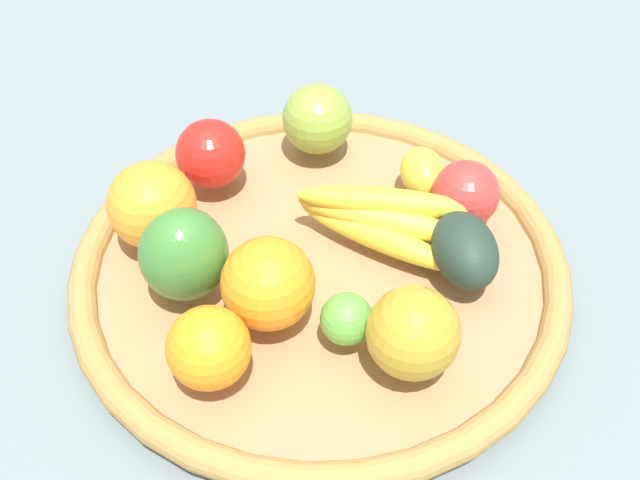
{
  "coord_description": "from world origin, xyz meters",
  "views": [
    {
      "loc": [
        0.5,
        0.13,
        0.58
      ],
      "look_at": [
        0.0,
        0.0,
        0.06
      ],
      "focal_mm": 44.77,
      "sensor_mm": 36.0,
      "label": 1
    }
  ],
  "objects_px": {
    "lemon_0": "(423,172)",
    "orange_2": "(209,348)",
    "lime_0": "(347,319)",
    "apple_0": "(413,333)",
    "apple_3": "(317,119)",
    "orange_0": "(268,284)",
    "apple_2": "(210,154)",
    "banana_bunch": "(381,219)",
    "bell_pepper": "(184,255)",
    "avocado": "(465,250)",
    "orange_1": "(152,205)",
    "apple_1": "(465,194)"
  },
  "relations": [
    {
      "from": "orange_0",
      "to": "apple_3",
      "type": "bearing_deg",
      "value": -175.65
    },
    {
      "from": "orange_1",
      "to": "apple_1",
      "type": "relative_size",
      "value": 1.27
    },
    {
      "from": "orange_1",
      "to": "bell_pepper",
      "type": "bearing_deg",
      "value": 44.09
    },
    {
      "from": "banana_bunch",
      "to": "orange_1",
      "type": "distance_m",
      "value": 0.21
    },
    {
      "from": "apple_0",
      "to": "orange_2",
      "type": "relative_size",
      "value": 1.12
    },
    {
      "from": "lime_0",
      "to": "apple_0",
      "type": "bearing_deg",
      "value": 76.88
    },
    {
      "from": "bell_pepper",
      "to": "avocado",
      "type": "relative_size",
      "value": 1.08
    },
    {
      "from": "orange_2",
      "to": "apple_3",
      "type": "bearing_deg",
      "value": 178.25
    },
    {
      "from": "avocado",
      "to": "orange_1",
      "type": "bearing_deg",
      "value": -84.64
    },
    {
      "from": "banana_bunch",
      "to": "apple_0",
      "type": "xyz_separation_m",
      "value": [
        0.14,
        0.05,
        0.01
      ]
    },
    {
      "from": "bell_pepper",
      "to": "lemon_0",
      "type": "relative_size",
      "value": 1.49
    },
    {
      "from": "apple_0",
      "to": "apple_1",
      "type": "xyz_separation_m",
      "value": [
        -0.18,
        0.02,
        -0.01
      ]
    },
    {
      "from": "lemon_0",
      "to": "orange_1",
      "type": "xyz_separation_m",
      "value": [
        0.13,
        -0.23,
        0.02
      ]
    },
    {
      "from": "apple_2",
      "to": "apple_0",
      "type": "bearing_deg",
      "value": 53.17
    },
    {
      "from": "avocado",
      "to": "lime_0",
      "type": "bearing_deg",
      "value": -40.97
    },
    {
      "from": "orange_0",
      "to": "apple_2",
      "type": "bearing_deg",
      "value": -145.32
    },
    {
      "from": "apple_2",
      "to": "bell_pepper",
      "type": "distance_m",
      "value": 0.15
    },
    {
      "from": "bell_pepper",
      "to": "apple_1",
      "type": "xyz_separation_m",
      "value": [
        -0.15,
        0.23,
        -0.01
      ]
    },
    {
      "from": "apple_2",
      "to": "avocado",
      "type": "relative_size",
      "value": 0.84
    },
    {
      "from": "lemon_0",
      "to": "apple_1",
      "type": "bearing_deg",
      "value": 53.45
    },
    {
      "from": "bell_pepper",
      "to": "apple_1",
      "type": "bearing_deg",
      "value": 0.52
    },
    {
      "from": "bell_pepper",
      "to": "apple_3",
      "type": "distance_m",
      "value": 0.24
    },
    {
      "from": "lime_0",
      "to": "orange_0",
      "type": "height_order",
      "value": "orange_0"
    },
    {
      "from": "bell_pepper",
      "to": "avocado",
      "type": "height_order",
      "value": "bell_pepper"
    },
    {
      "from": "banana_bunch",
      "to": "apple_3",
      "type": "distance_m",
      "value": 0.15
    },
    {
      "from": "lemon_0",
      "to": "orange_2",
      "type": "relative_size",
      "value": 0.88
    },
    {
      "from": "lime_0",
      "to": "orange_2",
      "type": "xyz_separation_m",
      "value": [
        0.07,
        -0.1,
        0.01
      ]
    },
    {
      "from": "orange_2",
      "to": "apple_3",
      "type": "xyz_separation_m",
      "value": [
        -0.31,
        0.01,
        0.0
      ]
    },
    {
      "from": "orange_0",
      "to": "apple_1",
      "type": "xyz_separation_m",
      "value": [
        -0.16,
        0.15,
        -0.01
      ]
    },
    {
      "from": "apple_2",
      "to": "lime_0",
      "type": "relative_size",
      "value": 1.55
    },
    {
      "from": "orange_2",
      "to": "lime_0",
      "type": "bearing_deg",
      "value": 123.73
    },
    {
      "from": "orange_2",
      "to": "apple_1",
      "type": "distance_m",
      "value": 0.29
    },
    {
      "from": "orange_0",
      "to": "orange_2",
      "type": "xyz_separation_m",
      "value": [
        0.07,
        -0.03,
        -0.01
      ]
    },
    {
      "from": "apple_0",
      "to": "avocado",
      "type": "height_order",
      "value": "apple_0"
    },
    {
      "from": "orange_0",
      "to": "apple_1",
      "type": "height_order",
      "value": "orange_0"
    },
    {
      "from": "lime_0",
      "to": "apple_0",
      "type": "xyz_separation_m",
      "value": [
        0.01,
        0.06,
        0.02
      ]
    },
    {
      "from": "lime_0",
      "to": "apple_0",
      "type": "height_order",
      "value": "apple_0"
    },
    {
      "from": "banana_bunch",
      "to": "apple_2",
      "type": "bearing_deg",
      "value": -102.37
    },
    {
      "from": "orange_2",
      "to": "apple_1",
      "type": "bearing_deg",
      "value": 143.3
    },
    {
      "from": "orange_2",
      "to": "bell_pepper",
      "type": "bearing_deg",
      "value": -147.93
    },
    {
      "from": "apple_0",
      "to": "apple_3",
      "type": "relative_size",
      "value": 1.04
    },
    {
      "from": "orange_1",
      "to": "apple_3",
      "type": "xyz_separation_m",
      "value": [
        -0.17,
        0.11,
        -0.0
      ]
    },
    {
      "from": "apple_2",
      "to": "orange_1",
      "type": "distance_m",
      "value": 0.09
    },
    {
      "from": "apple_3",
      "to": "apple_2",
      "type": "bearing_deg",
      "value": -48.4
    },
    {
      "from": "lemon_0",
      "to": "apple_3",
      "type": "relative_size",
      "value": 0.81
    },
    {
      "from": "apple_3",
      "to": "apple_0",
      "type": "bearing_deg",
      "value": 29.52
    },
    {
      "from": "apple_2",
      "to": "orange_0",
      "type": "xyz_separation_m",
      "value": [
        0.16,
        0.11,
        0.01
      ]
    },
    {
      "from": "apple_1",
      "to": "apple_3",
      "type": "relative_size",
      "value": 0.88
    },
    {
      "from": "lime_0",
      "to": "banana_bunch",
      "type": "height_order",
      "value": "banana_bunch"
    },
    {
      "from": "banana_bunch",
      "to": "avocado",
      "type": "distance_m",
      "value": 0.09
    }
  ]
}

